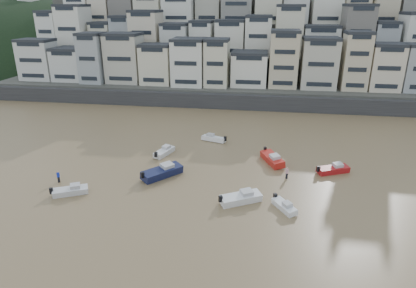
% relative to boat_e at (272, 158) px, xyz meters
% --- Properties ---
extents(sea_strip, '(340.00, 340.00, 0.00)m').
position_rel_boat_e_xyz_m(sea_strip, '(-127.29, 111.22, -0.85)').
color(sea_strip, '#434E60').
rests_on(sea_strip, ground).
extents(harbor_wall, '(140.00, 3.00, 3.50)m').
position_rel_boat_e_xyz_m(harbor_wall, '(-7.29, 31.22, 0.90)').
color(harbor_wall, '#38383A').
rests_on(harbor_wall, ground).
extents(hillside, '(141.04, 66.00, 50.00)m').
position_rel_boat_e_xyz_m(hillside, '(-2.55, 71.06, 12.16)').
color(hillside, '#4C4C47').
rests_on(hillside, ground).
extents(headland, '(216.00, 135.00, 53.33)m').
position_rel_boat_e_xyz_m(headland, '(-112.28, 101.21, -0.83)').
color(headland, black).
rests_on(headland, ground).
extents(boat_e, '(4.38, 6.54, 1.70)m').
position_rel_boat_e_xyz_m(boat_e, '(0.00, 0.00, 0.00)').
color(boat_e, '#AF1C15').
rests_on(boat_e, ground).
extents(boat_c, '(6.15, 6.67, 1.87)m').
position_rel_boat_e_xyz_m(boat_c, '(-15.84, -7.59, 0.08)').
color(boat_c, '#141A3F').
rests_on(boat_c, ground).
extents(boat_b, '(3.47, 4.38, 1.17)m').
position_rel_boat_e_xyz_m(boat_b, '(1.35, -14.21, -0.27)').
color(boat_b, white).
rests_on(boat_b, ground).
extents(boat_f, '(3.12, 5.27, 1.37)m').
position_rel_boat_e_xyz_m(boat_f, '(-17.74, 0.59, -0.17)').
color(boat_f, silver).
rests_on(boat_f, ground).
extents(boat_a, '(6.03, 4.55, 1.59)m').
position_rel_boat_e_xyz_m(boat_a, '(-4.02, -13.33, -0.05)').
color(boat_a, silver).
rests_on(boat_a, ground).
extents(boat_d, '(5.53, 3.79, 1.44)m').
position_rel_boat_e_xyz_m(boat_d, '(8.90, -2.45, -0.13)').
color(boat_d, '#A11317').
rests_on(boat_d, ground).
extents(boat_h, '(5.12, 2.99, 1.33)m').
position_rel_boat_e_xyz_m(boat_h, '(-10.50, 8.23, -0.19)').
color(boat_h, white).
rests_on(boat_h, ground).
extents(boat_j, '(5.06, 3.58, 1.32)m').
position_rel_boat_e_xyz_m(boat_j, '(-26.35, -14.64, -0.19)').
color(boat_j, silver).
rests_on(boat_j, ground).
extents(person_blue, '(0.44, 0.44, 1.74)m').
position_rel_boat_e_xyz_m(person_blue, '(-29.74, -11.57, 0.02)').
color(person_blue, '#182CB7').
rests_on(person_blue, ground).
extents(person_pink, '(0.44, 0.44, 1.74)m').
position_rel_boat_e_xyz_m(person_pink, '(2.02, -5.42, 0.02)').
color(person_pink, '#CD91A2').
rests_on(person_pink, ground).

